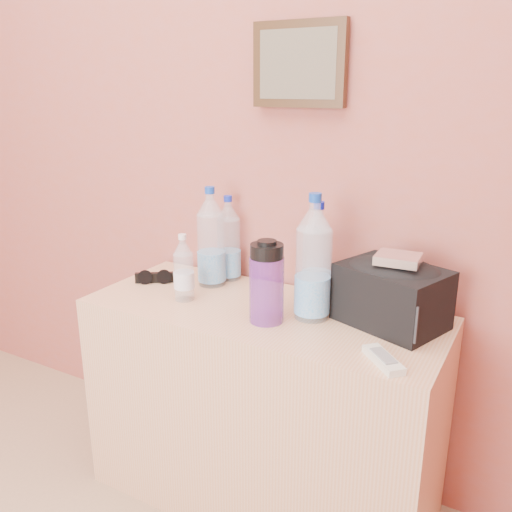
{
  "coord_description": "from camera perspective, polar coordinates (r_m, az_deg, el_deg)",
  "views": [
    {
      "loc": [
        0.96,
        0.41,
        1.34
      ],
      "look_at": [
        0.23,
        1.71,
        0.87
      ],
      "focal_mm": 38.0,
      "sensor_mm": 36.0,
      "label": 1
    }
  ],
  "objects": [
    {
      "name": "toiletry_bag",
      "position": [
        1.57,
        14.12,
        -3.72
      ],
      "size": [
        0.33,
        0.29,
        0.19
      ],
      "primitive_type": null,
      "rotation": [
        0.0,
        0.0,
        -0.34
      ],
      "color": "black",
      "rests_on": "dresser"
    },
    {
      "name": "ac_remote",
      "position": [
        1.38,
        13.24,
        -10.58
      ],
      "size": [
        0.13,
        0.13,
        0.02
      ],
      "primitive_type": "cube",
      "rotation": [
        0.0,
        0.0,
        -0.78
      ],
      "color": "silver",
      "rests_on": "dresser"
    },
    {
      "name": "nalgene_bottle",
      "position": [
        1.53,
        1.13,
        -2.77
      ],
      "size": [
        0.1,
        0.1,
        0.24
      ],
      "rotation": [
        0.0,
        0.0,
        0.22
      ],
      "color": "#60249A",
      "rests_on": "dresser"
    },
    {
      "name": "pet_large_a",
      "position": [
        1.82,
        -4.75,
        1.45
      ],
      "size": [
        0.09,
        0.09,
        0.34
      ],
      "rotation": [
        0.0,
        0.0,
        0.32
      ],
      "color": "white",
      "rests_on": "dresser"
    },
    {
      "name": "pet_large_c",
      "position": [
        1.63,
        6.44,
        -0.63
      ],
      "size": [
        0.09,
        0.09,
        0.33
      ],
      "rotation": [
        0.0,
        0.0,
        0.03
      ],
      "color": "silver",
      "rests_on": "dresser"
    },
    {
      "name": "foil_packet",
      "position": [
        1.51,
        14.74,
        -0.28
      ],
      "size": [
        0.12,
        0.1,
        0.02
      ],
      "primitive_type": "cube",
      "rotation": [
        0.0,
        0.0,
        0.06
      ],
      "color": "white",
      "rests_on": "toiletry_bag"
    },
    {
      "name": "pet_large_b",
      "position": [
        1.88,
        -2.91,
        1.41
      ],
      "size": [
        0.08,
        0.08,
        0.3
      ],
      "rotation": [
        0.0,
        0.0,
        -0.27
      ],
      "color": "silver",
      "rests_on": "dresser"
    },
    {
      "name": "dresser",
      "position": [
        1.82,
        0.65,
        -15.58
      ],
      "size": [
        1.1,
        0.46,
        0.69
      ],
      "primitive_type": "cube",
      "color": "#A38454",
      "rests_on": "ground"
    },
    {
      "name": "sunglasses",
      "position": [
        1.9,
        -10.58,
        -2.24
      ],
      "size": [
        0.14,
        0.12,
        0.03
      ],
      "primitive_type": null,
      "rotation": [
        0.0,
        0.0,
        0.59
      ],
      "color": "black",
      "rests_on": "dresser"
    },
    {
      "name": "pet_large_d",
      "position": [
        1.55,
        6.03,
        -0.89
      ],
      "size": [
        0.1,
        0.1,
        0.37
      ],
      "rotation": [
        0.0,
        0.0,
        -0.35
      ],
      "color": "silver",
      "rests_on": "dresser"
    },
    {
      "name": "pet_small",
      "position": [
        1.71,
        -7.62,
        -1.61
      ],
      "size": [
        0.06,
        0.06,
        0.21
      ],
      "rotation": [
        0.0,
        0.0,
        -0.37
      ],
      "color": "silver",
      "rests_on": "dresser"
    },
    {
      "name": "picture_frame",
      "position": [
        1.73,
        4.55,
        19.47
      ],
      "size": [
        0.3,
        0.03,
        0.25
      ],
      "primitive_type": null,
      "color": "#382311",
      "rests_on": "room_shell"
    }
  ]
}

